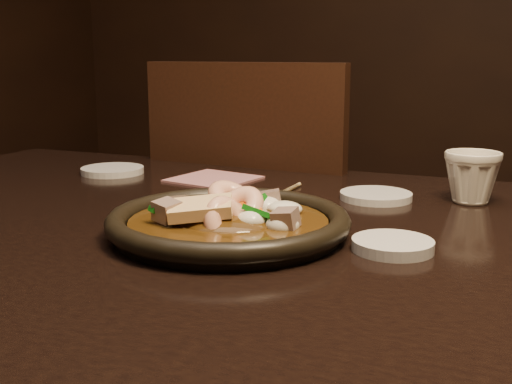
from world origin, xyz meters
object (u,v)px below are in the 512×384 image
at_px(plate, 228,223).
at_px(tea_cup, 472,176).
at_px(table, 284,286).
at_px(chair, 269,256).

distance_m(plate, tea_cup, 0.40).
relative_size(table, chair, 1.67).
relative_size(table, tea_cup, 18.87).
bearing_deg(table, plate, -139.92).
bearing_deg(plate, table, 40.08).
distance_m(table, chair, 0.62).
bearing_deg(table, chair, 113.12).
xyz_separation_m(chair, plate, (0.18, -0.60, 0.25)).
xyz_separation_m(plate, tea_cup, (0.27, 0.30, 0.03)).
bearing_deg(tea_cup, table, -129.37).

